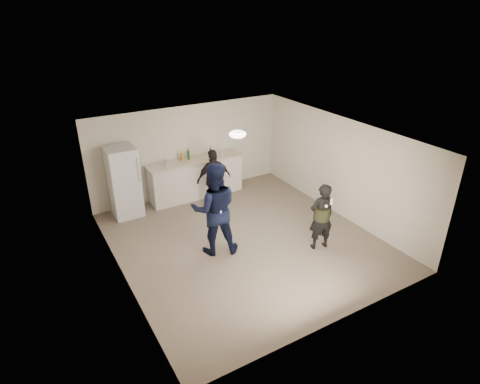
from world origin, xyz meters
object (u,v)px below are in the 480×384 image
counter (196,179)px  spectator (214,179)px  man (214,209)px  fridge (124,182)px  woman (321,217)px  shaker (165,162)px

counter → spectator: bearing=-79.0°
man → spectator: man is taller
fridge → woman: fridge is taller
shaker → woman: 4.32m
fridge → spectator: size_ratio=1.13×
counter → fridge: fridge is taller
man → spectator: size_ratio=1.29×
woman → spectator: 3.14m
fridge → spectator: fridge is taller
counter → fridge: size_ratio=1.44×
shaker → woman: size_ratio=0.11×
fridge → man: 2.88m
man → woman: size_ratio=1.34×
shaker → counter: bearing=-1.2°
man → spectator: (0.95, 1.90, -0.23)m
spectator → shaker: bearing=-35.4°
counter → woman: (1.25, -3.73, 0.24)m
shaker → woman: woman is taller
shaker → man: bearing=-88.7°
counter → woman: woman is taller
fridge → shaker: fridge is taller
shaker → man: (0.06, -2.71, -0.15)m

